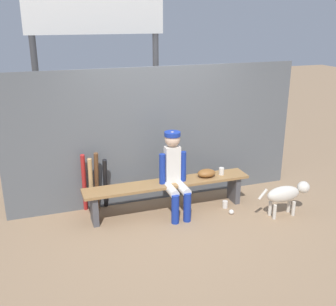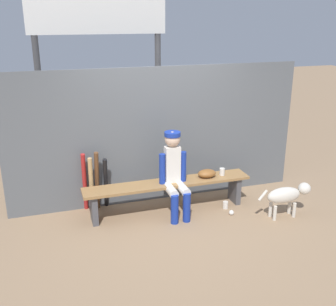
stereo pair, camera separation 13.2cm
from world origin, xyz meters
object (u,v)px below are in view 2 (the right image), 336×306
object	(u,v)px
player_seated	(175,172)
bat_wood_tan	(91,185)
dugout_bench	(168,189)
baseball	(231,213)
bat_aluminum_black	(106,183)
cup_on_ground	(225,205)
cup_on_bench	(222,172)
bat_aluminum_red	(85,182)
bat_wood_dark	(97,181)
dog	(287,195)
scoreboard	(103,33)
baseball_glove	(207,173)

from	to	relation	value
player_seated	bat_wood_tan	world-z (taller)	player_seated
dugout_bench	baseball	xyz separation A→B (m)	(0.85, -0.40, -0.33)
bat_aluminum_black	cup_on_ground	size ratio (longest dim) A/B	7.64
player_seated	cup_on_bench	size ratio (longest dim) A/B	11.20
bat_aluminum_red	cup_on_ground	bearing A→B (deg)	-15.84
bat_wood_dark	baseball	size ratio (longest dim) A/B	12.72
player_seated	baseball	xyz separation A→B (m)	(0.79, -0.30, -0.63)
bat_wood_dark	bat_wood_tan	bearing A→B (deg)	-149.92
dog	cup_on_bench	bearing A→B (deg)	136.43
baseball	cup_on_ground	xyz separation A→B (m)	(0.01, 0.22, 0.02)
dugout_bench	scoreboard	size ratio (longest dim) A/B	0.70
dog	cup_on_ground	bearing A→B (deg)	145.85
bat_aluminum_red	dog	bearing A→B (deg)	-21.21
baseball_glove	dog	bearing A→B (deg)	-34.77
baseball_glove	bat_aluminum_red	size ratio (longest dim) A/B	0.30
player_seated	cup_on_bench	xyz separation A→B (m)	(0.80, 0.12, -0.14)
bat_wood_dark	baseball	distance (m)	2.04
dugout_bench	bat_wood_tan	world-z (taller)	bat_wood_tan
dugout_bench	baseball	world-z (taller)	dugout_bench
bat_wood_tan	bat_aluminum_black	bearing A→B (deg)	16.84
bat_aluminum_red	scoreboard	world-z (taller)	scoreboard
bat_aluminum_red	cup_on_bench	xyz separation A→B (m)	(2.03, -0.39, 0.07)
cup_on_ground	cup_on_bench	bearing A→B (deg)	87.08
dugout_bench	player_seated	size ratio (longest dim) A/B	2.02
bat_wood_dark	bat_aluminum_red	distance (m)	0.18
baseball	cup_on_ground	world-z (taller)	cup_on_ground
dog	bat_wood_tan	bearing A→B (deg)	159.74
bat_wood_dark	cup_on_ground	world-z (taller)	bat_wood_dark
cup_on_ground	dog	size ratio (longest dim) A/B	0.13
cup_on_bench	dog	world-z (taller)	cup_on_bench
cup_on_ground	dog	distance (m)	0.92
player_seated	bat_aluminum_red	xyz separation A→B (m)	(-1.23, 0.50, -0.21)
dog	player_seated	bearing A→B (deg)	159.62
bat_wood_tan	cup_on_bench	distance (m)	1.97
bat_wood_tan	cup_on_ground	world-z (taller)	bat_wood_tan
bat_aluminum_red	cup_on_bench	size ratio (longest dim) A/B	8.41
bat_aluminum_black	cup_on_bench	distance (m)	1.77
player_seated	bat_aluminum_red	size ratio (longest dim) A/B	1.33
bat_wood_dark	bat_wood_tan	world-z (taller)	bat_wood_dark
dugout_bench	cup_on_bench	world-z (taller)	cup_on_bench
baseball_glove	baseball	world-z (taller)	baseball_glove
bat_wood_tan	bat_wood_dark	bearing A→B (deg)	30.08
bat_aluminum_black	dog	size ratio (longest dim) A/B	1.00
baseball	scoreboard	size ratio (longest dim) A/B	0.02
dugout_bench	dog	size ratio (longest dim) A/B	2.96
player_seated	scoreboard	size ratio (longest dim) A/B	0.35
dugout_bench	bat_wood_dark	xyz separation A→B (m)	(-0.99, 0.36, 0.10)
dugout_bench	scoreboard	xyz separation A→B (m)	(-0.62, 1.47, 2.15)
scoreboard	dugout_bench	bearing A→B (deg)	-67.13
dugout_bench	player_seated	distance (m)	0.33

